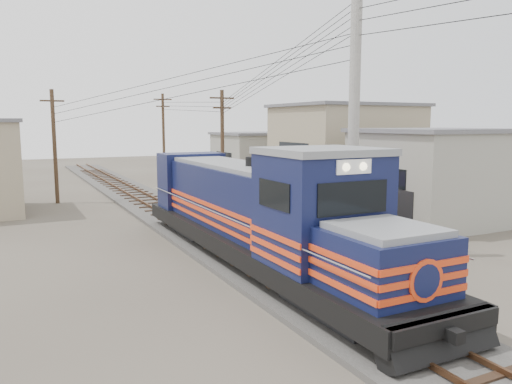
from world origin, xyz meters
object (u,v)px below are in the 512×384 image
locomotive (259,215)px  billboard (332,175)px  market_umbrella (351,181)px  vendor (329,210)px

locomotive → billboard: size_ratio=4.48×
market_umbrella → locomotive: bearing=-153.3°
billboard → vendor: (1.07, 1.71, -1.85)m
market_umbrella → vendor: size_ratio=1.62×
locomotive → vendor: locomotive is taller
billboard → market_umbrella: 2.22m
billboard → market_umbrella: billboard is taller
locomotive → billboard: (4.53, 2.08, 0.97)m
locomotive → market_umbrella: (6.39, 3.22, 0.52)m
locomotive → vendor: size_ratio=9.08×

